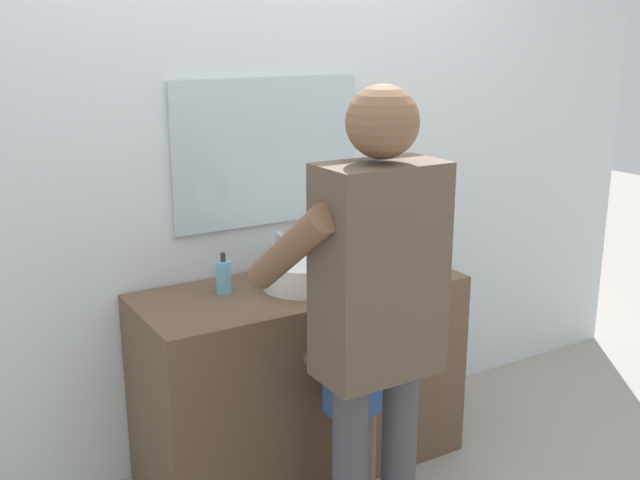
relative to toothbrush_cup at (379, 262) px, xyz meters
The scene contains 8 objects.
back_wall 0.70m from the toothbrush_cup, 134.91° to the left, with size 4.40×0.10×2.70m.
vanity_cabinet 0.58m from the toothbrush_cup, behind, with size 1.33×0.54×0.81m, color brown.
sink_basin 0.36m from the toothbrush_cup, behind, with size 0.33×0.33×0.11m.
faucet 0.42m from the toothbrush_cup, 148.41° to the left, with size 0.18×0.14×0.18m.
toothbrush_cup is the anchor object (origin of this frame).
soap_bottle 0.67m from the toothbrush_cup, behind, with size 0.06×0.06×0.16m.
child_toddler 0.59m from the toothbrush_cup, 134.76° to the right, with size 0.29×0.29×0.94m.
adult_parent 0.87m from the toothbrush_cup, 126.33° to the right, with size 0.51×0.54×1.66m.
Camera 1 is at (-1.44, -2.23, 1.81)m, focal length 42.78 mm.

